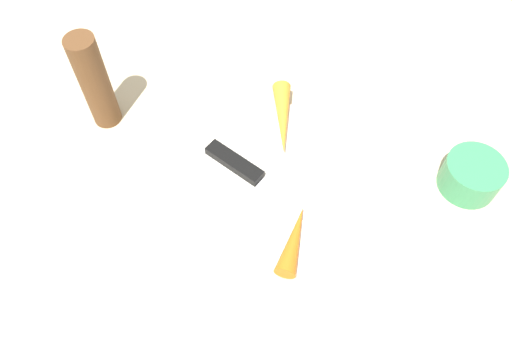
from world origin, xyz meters
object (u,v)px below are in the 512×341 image
Objects in this scene: carrot_short at (294,239)px; pepper_grinder at (95,82)px; carrot_long at (283,119)px; cutting_board at (256,173)px; knife at (241,169)px; small_bowl at (471,175)px.

carrot_short is 0.35m from pepper_grinder.
cutting_board is at bearing -25.78° from carrot_long.
carrot_long is at bearing 19.21° from carrot_short.
carrot_short reaches higher than cutting_board.
pepper_grinder is (0.26, 0.06, 0.05)m from carrot_long.
small_bowl is (-0.30, -0.08, 0.01)m from knife.
cutting_board is 4.50× the size of small_bowl.
carrot_short reaches higher than knife.
pepper_grinder is at bearing -7.47° from cutting_board.
cutting_board is 0.26m from pepper_grinder.
cutting_board is 0.29m from small_bowl.
pepper_grinder reaches higher than small_bowl.
small_bowl reaches higher than carrot_short.
pepper_grinder is at bearing -94.95° from carrot_long.
small_bowl is (-0.27, 0.02, -0.00)m from carrot_long.
carrot_long reaches higher than cutting_board.
knife is 0.13m from carrot_short.
small_bowl is 0.53m from pepper_grinder.
carrot_short is (-0.08, 0.09, 0.02)m from cutting_board.
carrot_short is 0.60× the size of pepper_grinder.
carrot_long is 0.27m from small_bowl.
small_bowl is 0.51× the size of pepper_grinder.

